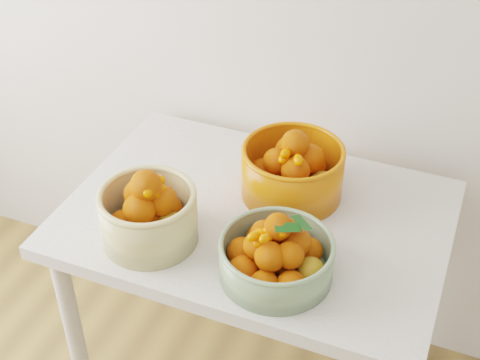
% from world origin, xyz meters
% --- Properties ---
extents(table, '(1.00, 0.70, 0.75)m').
position_xyz_m(table, '(-0.19, 1.60, 0.65)').
color(table, silver).
rests_on(table, ground).
extents(bowl_cream, '(0.28, 0.28, 0.21)m').
position_xyz_m(bowl_cream, '(-0.40, 1.40, 0.83)').
color(bowl_cream, '#CCBE7B').
rests_on(bowl_cream, table).
extents(bowl_green, '(0.32, 0.32, 0.17)m').
position_xyz_m(bowl_green, '(-0.07, 1.40, 0.81)').
color(bowl_green, gray).
rests_on(bowl_green, table).
extents(bowl_orange, '(0.33, 0.33, 0.20)m').
position_xyz_m(bowl_orange, '(-0.13, 1.71, 0.83)').
color(bowl_orange, '#DA5A0A').
rests_on(bowl_orange, table).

